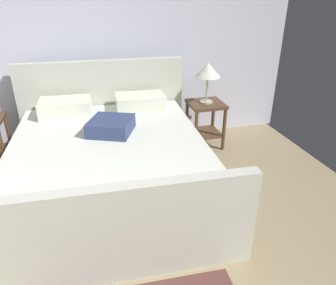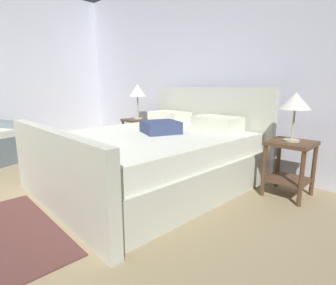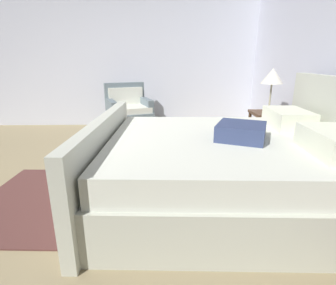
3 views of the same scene
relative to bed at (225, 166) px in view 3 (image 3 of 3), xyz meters
The scene contains 7 objects.
ground_plane 2.01m from the bed, 98.62° to the right, with size 5.65×6.38×0.02m, color #978661.
wall_side_left 3.89m from the bed, 148.46° to the right, with size 0.12×6.50×2.89m, color silver.
bed is the anchor object (origin of this frame).
nightstand_left 1.59m from the bed, 145.98° to the left, with size 0.44×0.44×0.60m.
table_lamp_left 1.75m from the bed, 145.98° to the left, with size 0.30×0.30×0.59m.
armchair 2.69m from the bed, 153.52° to the right, with size 0.94×0.93×0.90m.
area_rug 1.81m from the bed, 90.07° to the right, with size 1.41×1.09×0.01m, color brown.
Camera 3 is at (2.58, 1.37, 1.29)m, focal length 28.15 mm.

